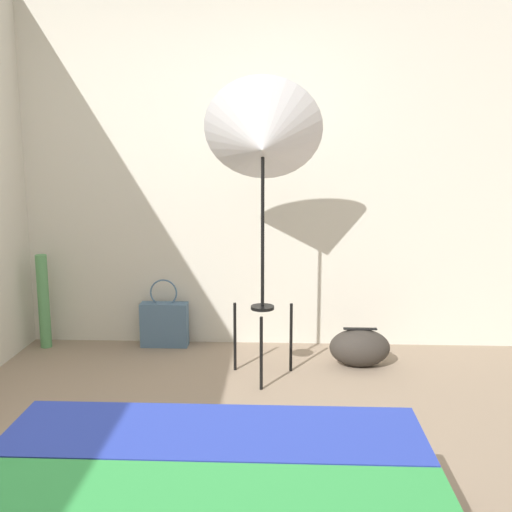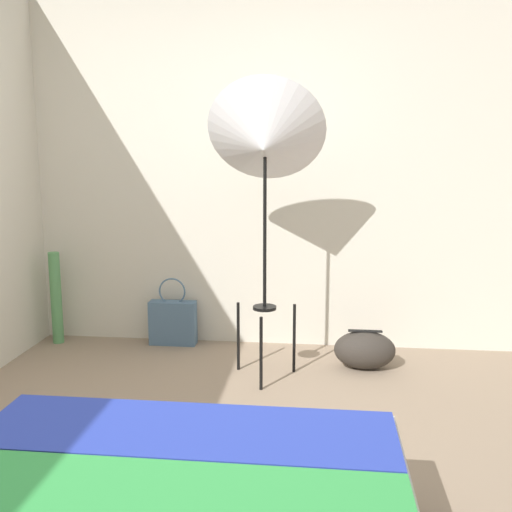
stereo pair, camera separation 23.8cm
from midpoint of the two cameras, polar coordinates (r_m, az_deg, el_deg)
ground_plane at (r=2.73m, az=-12.82°, el=-22.26°), size 14.00×14.00×0.00m
wall_back at (r=4.42m, az=-6.11°, el=8.15°), size 8.00×0.05×2.60m
photo_umbrella at (r=3.67m, az=-1.23°, el=10.83°), size 0.74×0.59×1.88m
tote_bag at (r=4.54m, az=-10.21°, el=-6.36°), size 0.35×0.12×0.51m
duffel_bag at (r=4.13m, az=8.21°, el=-8.64°), size 0.41×0.26×0.26m
paper_roll at (r=4.71m, az=-20.95°, el=-4.08°), size 0.08×0.08×0.70m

